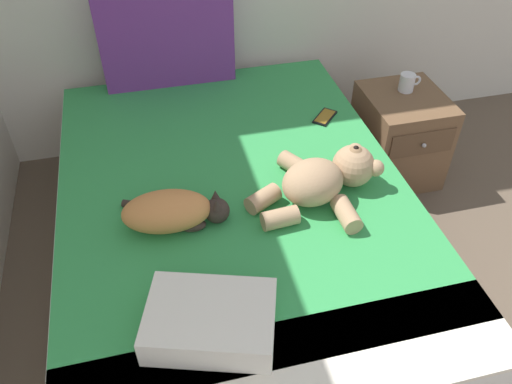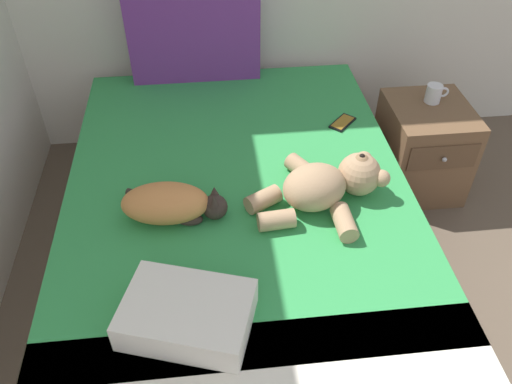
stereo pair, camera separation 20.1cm
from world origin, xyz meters
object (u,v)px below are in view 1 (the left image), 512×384
object	(u,v)px
throw_pillow	(211,321)
teddy_bear	(324,179)
cat	(172,211)
bed	(235,228)
patterned_cushion	(167,36)
mug	(407,82)
nightstand	(399,136)
cell_phone	(325,117)

from	to	relation	value
throw_pillow	teddy_bear	bearing A→B (deg)	43.72
cat	teddy_bear	bearing A→B (deg)	3.01
bed	patterned_cushion	xyz separation A→B (m)	(-0.15, 0.94, 0.51)
bed	teddy_bear	world-z (taller)	teddy_bear
teddy_bear	throw_pillow	world-z (taller)	teddy_bear
throw_pillow	mug	distance (m)	1.77
cat	nightstand	size ratio (longest dim) A/B	0.83
patterned_cushion	nightstand	xyz separation A→B (m)	(1.18, -0.46, -0.51)
patterned_cushion	cat	size ratio (longest dim) A/B	1.65
teddy_bear	nightstand	world-z (taller)	teddy_bear
teddy_bear	patterned_cushion	bearing A→B (deg)	114.55
bed	cat	xyz separation A→B (m)	(-0.27, -0.17, 0.32)
patterned_cushion	mug	xyz separation A→B (m)	(1.20, -0.40, -0.21)
cell_phone	patterned_cushion	bearing A→B (deg)	141.79
bed	cell_phone	xyz separation A→B (m)	(0.55, 0.40, 0.26)
teddy_bear	mug	xyz separation A→B (m)	(0.71, 0.68, -0.03)
cat	throw_pillow	xyz separation A→B (m)	(0.06, -0.51, -0.02)
cat	throw_pillow	size ratio (longest dim) A/B	1.04
cat	cell_phone	xyz separation A→B (m)	(0.82, 0.57, -0.07)
cat	throw_pillow	distance (m)	0.51
bed	patterned_cushion	distance (m)	1.08
patterned_cushion	teddy_bear	bearing A→B (deg)	-65.45
bed	nightstand	world-z (taller)	same
patterned_cushion	throw_pillow	bearing A→B (deg)	-92.46
teddy_bear	throw_pillow	size ratio (longest dim) A/B	1.49
cell_phone	mug	bearing A→B (deg)	16.02
bed	nightstand	bearing A→B (deg)	24.81
bed	patterned_cushion	world-z (taller)	patterned_cushion
teddy_bear	throw_pillow	bearing A→B (deg)	-136.28
patterned_cushion	cell_phone	world-z (taller)	patterned_cushion
patterned_cushion	throw_pillow	size ratio (longest dim) A/B	1.72
nightstand	cell_phone	bearing A→B (deg)	-170.39
cell_phone	throw_pillow	bearing A→B (deg)	-125.33
mug	cell_phone	bearing A→B (deg)	-163.98
nightstand	throw_pillow	bearing A→B (deg)	-137.20
teddy_bear	bed	bearing A→B (deg)	158.05
cat	cell_phone	bearing A→B (deg)	34.75
bed	nightstand	distance (m)	1.14
patterned_cushion	cat	bearing A→B (deg)	-96.52
nightstand	teddy_bear	bearing A→B (deg)	-137.98
cat	bed	bearing A→B (deg)	32.38
bed	patterned_cushion	size ratio (longest dim) A/B	2.99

